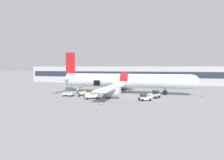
% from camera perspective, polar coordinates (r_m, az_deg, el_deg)
% --- Properties ---
extents(ground_plane, '(500.00, 500.00, 0.00)m').
position_cam_1_polar(ground_plane, '(48.06, 4.34, -4.44)').
color(ground_plane, gray).
extents(apron_marking_line, '(19.99, 1.72, 0.01)m').
position_cam_1_polar(apron_marking_line, '(41.72, 0.64, -5.67)').
color(apron_marking_line, yellow).
rests_on(apron_marking_line, ground_plane).
extents(terminal_strip, '(101.44, 10.68, 7.06)m').
position_cam_1_polar(terminal_strip, '(85.00, 9.33, 1.45)').
color(terminal_strip, '#B2B2B7').
rests_on(terminal_strip, ground_plane).
extents(airplane, '(36.21, 32.89, 10.82)m').
position_cam_1_polar(airplane, '(51.74, 3.24, -0.35)').
color(airplane, silver).
rests_on(airplane, ground_plane).
extents(baggage_tug_lead, '(2.75, 2.50, 1.71)m').
position_cam_1_polar(baggage_tug_lead, '(45.03, 12.04, -4.14)').
color(baggage_tug_lead, silver).
rests_on(baggage_tug_lead, ground_plane).
extents(baggage_tug_mid, '(2.86, 2.45, 1.40)m').
position_cam_1_polar(baggage_tug_mid, '(41.22, 9.35, -5.00)').
color(baggage_tug_mid, silver).
rests_on(baggage_tug_mid, ground_plane).
extents(baggage_cart_loading, '(3.72, 2.20, 1.09)m').
position_cam_1_polar(baggage_cart_loading, '(48.00, -7.16, -3.86)').
color(baggage_cart_loading, silver).
rests_on(baggage_cart_loading, ground_plane).
extents(baggage_cart_queued, '(3.49, 1.93, 0.98)m').
position_cam_1_polar(baggage_cart_queued, '(47.65, -12.28, -4.03)').
color(baggage_cart_queued, '#B7BABF').
rests_on(baggage_cart_queued, ground_plane).
extents(baggage_cart_empty, '(4.05, 2.89, 0.90)m').
position_cam_1_polar(baggage_cart_empty, '(43.07, -5.50, -4.77)').
color(baggage_cart_empty, silver).
rests_on(baggage_cart_empty, ground_plane).
extents(ground_crew_loader_a, '(0.49, 0.59, 1.69)m').
position_cam_1_polar(ground_crew_loader_a, '(45.30, -7.89, -3.82)').
color(ground_crew_loader_a, '#1E2338').
rests_on(ground_crew_loader_a, ground_plane).
extents(ground_crew_loader_b, '(0.44, 0.57, 1.64)m').
position_cam_1_polar(ground_crew_loader_b, '(45.77, -4.81, -3.76)').
color(ground_crew_loader_b, black).
rests_on(ground_crew_loader_b, ground_plane).
extents(ground_crew_driver, '(0.54, 0.54, 1.70)m').
position_cam_1_polar(ground_crew_driver, '(47.20, -3.88, -3.49)').
color(ground_crew_driver, '#2D2D33').
rests_on(ground_crew_driver, ground_plane).
extents(ground_crew_supervisor, '(0.39, 0.57, 1.64)m').
position_cam_1_polar(ground_crew_supervisor, '(51.48, -9.85, -2.97)').
color(ground_crew_supervisor, '#1E2338').
rests_on(ground_crew_supervisor, ground_plane).
extents(suitcase_on_tarmac_upright, '(0.43, 0.35, 0.85)m').
position_cam_1_polar(suitcase_on_tarmac_upright, '(46.22, -9.37, -4.34)').
color(suitcase_on_tarmac_upright, '#2D2D33').
rests_on(suitcase_on_tarmac_upright, ground_plane).
extents(safety_cone_nose, '(0.53, 0.53, 0.61)m').
position_cam_1_polar(safety_cone_nose, '(51.01, 24.14, -3.96)').
color(safety_cone_nose, black).
rests_on(safety_cone_nose, ground_plane).
extents(safety_cone_engine_left, '(0.43, 0.43, 0.63)m').
position_cam_1_polar(safety_cone_engine_left, '(36.21, -3.10, -6.65)').
color(safety_cone_engine_left, black).
rests_on(safety_cone_engine_left, ground_plane).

